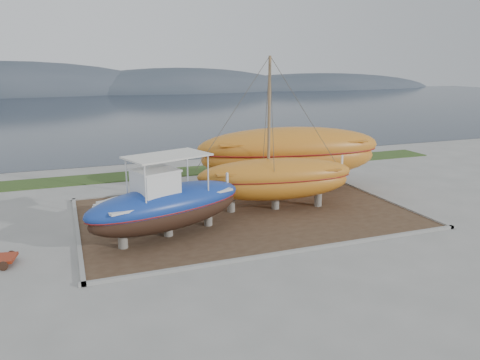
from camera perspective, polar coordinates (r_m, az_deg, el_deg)
name	(u,v)px	position (r m, az deg, el deg)	size (l,w,h in m)	color
ground	(275,237)	(23.31, 4.29, -6.97)	(140.00, 140.00, 0.00)	gray
dirt_patch	(245,213)	(26.76, 0.66, -4.05)	(18.00, 12.00, 0.06)	#422D1E
curb_frame	(245,212)	(26.75, 0.66, -3.96)	(18.60, 12.60, 0.15)	gray
grass_strip	(193,171)	(37.31, -5.81, 1.12)	(44.00, 3.00, 0.08)	#284219
sea	(115,109)	(90.53, -14.96, 8.31)	(260.00, 100.00, 0.04)	black
mountain_ridge	(94,93)	(145.20, -17.36, 10.14)	(200.00, 36.00, 20.00)	#333D49
blue_caique	(167,196)	(22.91, -8.89, -1.99)	(8.41, 2.63, 4.05)	#183997
white_dinghy	(129,207)	(26.46, -13.36, -3.18)	(4.14, 1.55, 1.24)	white
orange_sailboat	(277,135)	(26.57, 4.50, 5.47)	(9.15, 2.70, 8.68)	#BE6F1D
orange_bare_hull	(290,159)	(31.49, 6.07, 2.53)	(12.42, 3.73, 4.07)	#BE6F1D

